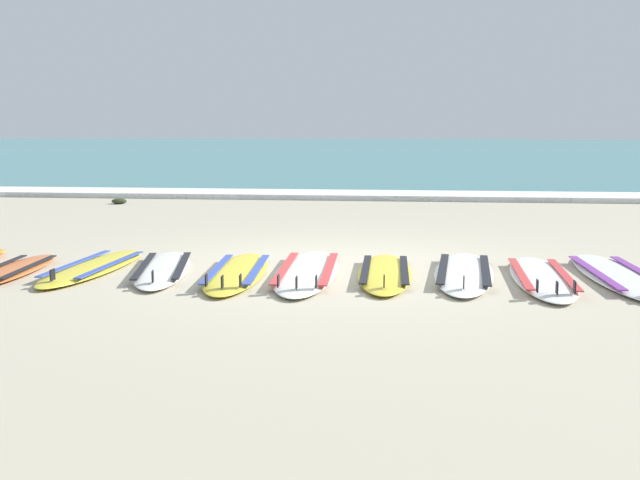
{
  "coord_description": "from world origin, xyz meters",
  "views": [
    {
      "loc": [
        0.68,
        -8.32,
        1.57
      ],
      "look_at": [
        -0.24,
        0.31,
        0.25
      ],
      "focal_mm": 43.01,
      "sensor_mm": 36.0,
      "label": 1
    }
  ],
  "objects_px": {
    "surfboard_4": "(237,272)",
    "surfboard_5": "(307,271)",
    "surfboard_8": "(542,277)",
    "surfboard_3": "(163,269)",
    "surfboard_1": "(13,270)",
    "surfboard_6": "(385,273)",
    "surfboard_9": "(618,276)",
    "surfboard_7": "(464,272)",
    "surfboard_2": "(94,267)"
  },
  "relations": [
    {
      "from": "surfboard_4",
      "to": "surfboard_5",
      "type": "xyz_separation_m",
      "value": [
        0.72,
        0.13,
        -0.0
      ]
    },
    {
      "from": "surfboard_4",
      "to": "surfboard_8",
      "type": "distance_m",
      "value": 3.12
    },
    {
      "from": "surfboard_3",
      "to": "surfboard_5",
      "type": "height_order",
      "value": "same"
    },
    {
      "from": "surfboard_1",
      "to": "surfboard_6",
      "type": "height_order",
      "value": "same"
    },
    {
      "from": "surfboard_9",
      "to": "surfboard_5",
      "type": "bearing_deg",
      "value": -177.99
    },
    {
      "from": "surfboard_5",
      "to": "surfboard_6",
      "type": "xyz_separation_m",
      "value": [
        0.82,
        0.02,
        -0.0
      ]
    },
    {
      "from": "surfboard_3",
      "to": "surfboard_9",
      "type": "height_order",
      "value": "same"
    },
    {
      "from": "surfboard_8",
      "to": "surfboard_9",
      "type": "height_order",
      "value": "same"
    },
    {
      "from": "surfboard_1",
      "to": "surfboard_5",
      "type": "xyz_separation_m",
      "value": [
        3.1,
        0.26,
        -0.0
      ]
    },
    {
      "from": "surfboard_6",
      "to": "surfboard_7",
      "type": "distance_m",
      "value": 0.82
    },
    {
      "from": "surfboard_7",
      "to": "surfboard_8",
      "type": "bearing_deg",
      "value": -12.69
    },
    {
      "from": "surfboard_5",
      "to": "surfboard_8",
      "type": "relative_size",
      "value": 1.09
    },
    {
      "from": "surfboard_1",
      "to": "surfboard_5",
      "type": "bearing_deg",
      "value": 4.77
    },
    {
      "from": "surfboard_4",
      "to": "surfboard_5",
      "type": "distance_m",
      "value": 0.73
    },
    {
      "from": "surfboard_2",
      "to": "surfboard_3",
      "type": "bearing_deg",
      "value": -1.11
    },
    {
      "from": "surfboard_3",
      "to": "surfboard_7",
      "type": "relative_size",
      "value": 0.93
    },
    {
      "from": "surfboard_5",
      "to": "surfboard_8",
      "type": "height_order",
      "value": "same"
    },
    {
      "from": "surfboard_2",
      "to": "surfboard_6",
      "type": "relative_size",
      "value": 1.03
    },
    {
      "from": "surfboard_3",
      "to": "surfboard_8",
      "type": "relative_size",
      "value": 0.96
    },
    {
      "from": "surfboard_1",
      "to": "surfboard_2",
      "type": "distance_m",
      "value": 0.82
    },
    {
      "from": "surfboard_8",
      "to": "surfboard_1",
      "type": "bearing_deg",
      "value": -177.89
    },
    {
      "from": "surfboard_1",
      "to": "surfboard_4",
      "type": "xyz_separation_m",
      "value": [
        2.38,
        0.13,
        -0.0
      ]
    },
    {
      "from": "surfboard_1",
      "to": "surfboard_6",
      "type": "xyz_separation_m",
      "value": [
        3.92,
        0.28,
        -0.0
      ]
    },
    {
      "from": "surfboard_2",
      "to": "surfboard_7",
      "type": "xyz_separation_m",
      "value": [
        3.96,
        0.12,
        -0.0
      ]
    },
    {
      "from": "surfboard_2",
      "to": "surfboard_4",
      "type": "height_order",
      "value": "same"
    },
    {
      "from": "surfboard_9",
      "to": "surfboard_4",
      "type": "bearing_deg",
      "value": -176.51
    },
    {
      "from": "surfboard_4",
      "to": "surfboard_8",
      "type": "height_order",
      "value": "same"
    },
    {
      "from": "surfboard_6",
      "to": "surfboard_4",
      "type": "bearing_deg",
      "value": -174.67
    },
    {
      "from": "surfboard_5",
      "to": "surfboard_8",
      "type": "distance_m",
      "value": 2.4
    },
    {
      "from": "surfboard_3",
      "to": "surfboard_6",
      "type": "xyz_separation_m",
      "value": [
        2.36,
        0.03,
        -0.0
      ]
    },
    {
      "from": "surfboard_4",
      "to": "surfboard_2",
      "type": "bearing_deg",
      "value": 175.52
    },
    {
      "from": "surfboard_5",
      "to": "surfboard_6",
      "type": "height_order",
      "value": "same"
    },
    {
      "from": "surfboard_3",
      "to": "surfboard_5",
      "type": "distance_m",
      "value": 1.55
    },
    {
      "from": "surfboard_1",
      "to": "surfboard_5",
      "type": "height_order",
      "value": "same"
    },
    {
      "from": "surfboard_1",
      "to": "surfboard_7",
      "type": "bearing_deg",
      "value": 4.52
    },
    {
      "from": "surfboard_1",
      "to": "surfboard_3",
      "type": "relative_size",
      "value": 0.85
    },
    {
      "from": "surfboard_2",
      "to": "surfboard_3",
      "type": "xyz_separation_m",
      "value": [
        0.77,
        -0.01,
        0.0
      ]
    },
    {
      "from": "surfboard_1",
      "to": "surfboard_8",
      "type": "bearing_deg",
      "value": 2.11
    },
    {
      "from": "surfboard_6",
      "to": "surfboard_1",
      "type": "bearing_deg",
      "value": -175.98
    },
    {
      "from": "surfboard_4",
      "to": "surfboard_7",
      "type": "xyz_separation_m",
      "value": [
        2.35,
        0.24,
        -0.0
      ]
    },
    {
      "from": "surfboard_7",
      "to": "surfboard_9",
      "type": "xyz_separation_m",
      "value": [
        1.55,
        -0.0,
        -0.0
      ]
    },
    {
      "from": "surfboard_3",
      "to": "surfboard_6",
      "type": "relative_size",
      "value": 1.02
    },
    {
      "from": "surfboard_1",
      "to": "surfboard_9",
      "type": "relative_size",
      "value": 0.74
    },
    {
      "from": "surfboard_8",
      "to": "surfboard_4",
      "type": "bearing_deg",
      "value": -178.71
    },
    {
      "from": "surfboard_7",
      "to": "surfboard_6",
      "type": "bearing_deg",
      "value": -173.12
    },
    {
      "from": "surfboard_1",
      "to": "surfboard_5",
      "type": "relative_size",
      "value": 0.75
    },
    {
      "from": "surfboard_7",
      "to": "surfboard_5",
      "type": "bearing_deg",
      "value": -175.97
    },
    {
      "from": "surfboard_3",
      "to": "surfboard_4",
      "type": "xyz_separation_m",
      "value": [
        0.83,
        -0.11,
        0.0
      ]
    },
    {
      "from": "surfboard_5",
      "to": "surfboard_6",
      "type": "distance_m",
      "value": 0.82
    },
    {
      "from": "surfboard_5",
      "to": "surfboard_4",
      "type": "bearing_deg",
      "value": -170.01
    }
  ]
}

